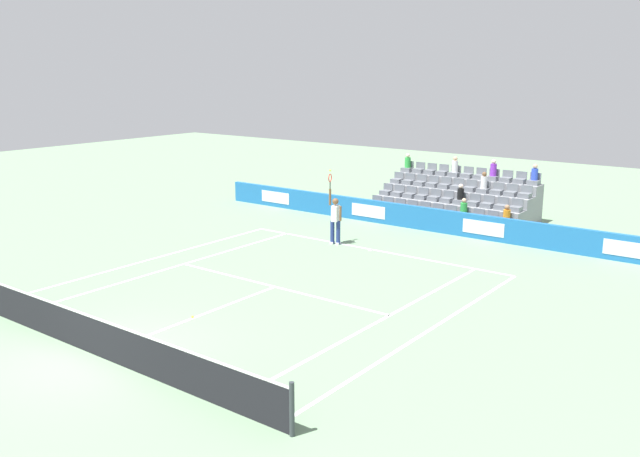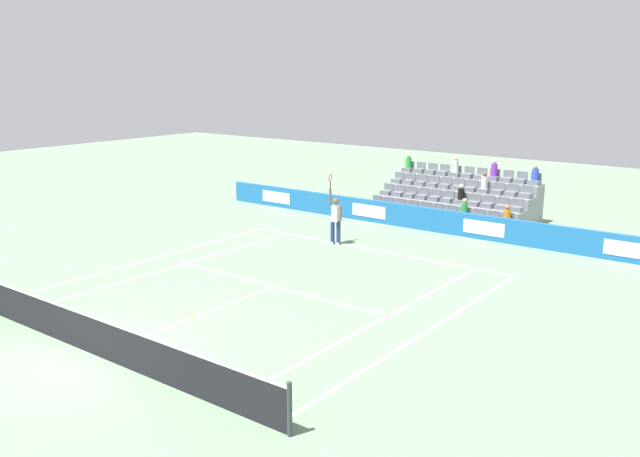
{
  "view_description": "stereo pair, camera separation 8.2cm",
  "coord_description": "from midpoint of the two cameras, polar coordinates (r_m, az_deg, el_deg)",
  "views": [
    {
      "loc": [
        -13.1,
        8.64,
        6.57
      ],
      "look_at": [
        0.78,
        -9.74,
        1.1
      ],
      "focal_mm": 38.16,
      "sensor_mm": 36.0,
      "label": 1
    },
    {
      "loc": [
        -13.17,
        8.59,
        6.57
      ],
      "look_at": [
        0.78,
        -9.74,
        1.1
      ],
      "focal_mm": 38.16,
      "sensor_mm": 36.0,
      "label": 2
    }
  ],
  "objects": [
    {
      "name": "sponsor_barrier",
      "position": [
        28.41,
        8.81,
        0.82
      ],
      "size": [
        21.34,
        0.22,
        0.96
      ],
      "color": "#1E66AD",
      "rests_on": "ground"
    },
    {
      "name": "line_doubles_sideline_left",
      "position": [
        24.53,
        -14.16,
        -2.58
      ],
      "size": [
        0.1,
        11.89,
        0.01
      ],
      "primitive_type": "cube",
      "color": "white",
      "rests_on": "ground"
    },
    {
      "name": "line_centre_mark",
      "position": [
        25.14,
        4.35,
        -1.82
      ],
      "size": [
        0.1,
        0.2,
        0.01
      ],
      "primitive_type": "cube",
      "color": "white",
      "rests_on": "ground"
    },
    {
      "name": "line_singles_sideline_left",
      "position": [
        23.51,
        -12.07,
        -3.16
      ],
      "size": [
        0.1,
        11.89,
        0.01
      ],
      "primitive_type": "cube",
      "color": "white",
      "rests_on": "ground"
    },
    {
      "name": "tennis_net",
      "position": [
        16.84,
        -18.31,
        -8.5
      ],
      "size": [
        11.97,
        0.1,
        1.07
      ],
      "color": "#33383D",
      "rests_on": "ground"
    },
    {
      "name": "ground_plane",
      "position": [
        17.03,
        -18.19,
        -10.04
      ],
      "size": [
        80.0,
        80.0,
        0.0
      ],
      "primitive_type": "plane",
      "color": "gray"
    },
    {
      "name": "stadium_stand",
      "position": [
        30.93,
        11.46,
        2.12
      ],
      "size": [
        6.82,
        3.8,
        2.62
      ],
      "color": "gray",
      "rests_on": "ground"
    },
    {
      "name": "line_baseline",
      "position": [
        25.22,
        4.48,
        -1.77
      ],
      "size": [
        10.97,
        0.1,
        0.01
      ],
      "primitive_type": "cube",
      "color": "white",
      "rests_on": "ground"
    },
    {
      "name": "line_centre_service",
      "position": [
        18.85,
        -10.15,
        -7.25
      ],
      "size": [
        0.1,
        6.4,
        0.01
      ],
      "primitive_type": "cube",
      "color": "white",
      "rests_on": "ground"
    },
    {
      "name": "line_doubles_sideline_right",
      "position": [
        17.71,
        8.97,
        -8.57
      ],
      "size": [
        0.1,
        11.89,
        0.01
      ],
      "primitive_type": "cube",
      "color": "white",
      "rests_on": "ground"
    },
    {
      "name": "line_singles_sideline_right",
      "position": [
        18.35,
        5.18,
        -7.67
      ],
      "size": [
        0.1,
        11.89,
        0.01
      ],
      "primitive_type": "cube",
      "color": "white",
      "rests_on": "ground"
    },
    {
      "name": "line_service",
      "position": [
        21.0,
        -3.72,
        -4.89
      ],
      "size": [
        8.23,
        0.1,
        0.01
      ],
      "primitive_type": "cube",
      "color": "white",
      "rests_on": "ground"
    },
    {
      "name": "loose_tennis_ball",
      "position": [
        18.75,
        -10.57,
        -7.28
      ],
      "size": [
        0.07,
        0.07,
        0.07
      ],
      "primitive_type": "sphere",
      "color": "#D1E533",
      "rests_on": "ground"
    },
    {
      "name": "tennis_player",
      "position": [
        25.72,
        1.39,
        0.83
      ],
      "size": [
        0.54,
        0.41,
        2.85
      ],
      "color": "navy",
      "rests_on": "ground"
    }
  ]
}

